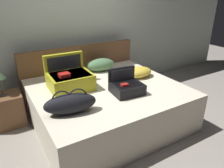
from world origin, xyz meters
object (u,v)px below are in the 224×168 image
object	(u,v)px
duffel_bag	(70,103)
bed	(107,104)
hard_case_medium	(127,86)
nightstand	(7,110)
pillow_center_head	(138,72)
pillow_near_headboard	(101,65)
hard_case_large	(70,79)
table_lamp	(0,77)

from	to	relation	value
duffel_bag	bed	bearing A→B (deg)	29.98
hard_case_medium	nightstand	xyz separation A→B (m)	(-1.45, 0.98, -0.42)
hard_case_medium	pillow_center_head	xyz separation A→B (m)	(0.50, 0.40, -0.01)
pillow_near_headboard	pillow_center_head	xyz separation A→B (m)	(0.38, -0.57, -0.03)
bed	pillow_near_headboard	xyz separation A→B (m)	(0.25, 0.67, 0.39)
hard_case_medium	duffel_bag	distance (m)	0.85
bed	pillow_center_head	xyz separation A→B (m)	(0.63, 0.10, 0.37)
pillow_center_head	hard_case_large	bearing A→B (deg)	172.32
bed	pillow_center_head	size ratio (longest dim) A/B	4.36
nightstand	table_lamp	bearing A→B (deg)	0.00
nightstand	pillow_center_head	bearing A→B (deg)	-16.61
hard_case_large	bed	bearing A→B (deg)	-26.36
hard_case_large	nightstand	bearing A→B (deg)	154.33
bed	hard_case_large	distance (m)	0.68
pillow_center_head	table_lamp	xyz separation A→B (m)	(-1.95, 0.58, 0.12)
hard_case_medium	pillow_near_headboard	size ratio (longest dim) A/B	0.86
hard_case_medium	pillow_near_headboard	xyz separation A→B (m)	(0.12, 0.97, 0.01)
hard_case_large	pillow_center_head	bearing A→B (deg)	-6.31
duffel_bag	pillow_center_head	world-z (taller)	duffel_bag
nightstand	table_lamp	size ratio (longest dim) A/B	1.32
nightstand	pillow_near_headboard	bearing A→B (deg)	-0.25
hard_case_medium	table_lamp	xyz separation A→B (m)	(-1.45, 0.98, 0.10)
hard_case_medium	pillow_center_head	bearing A→B (deg)	43.73
table_lamp	pillow_near_headboard	bearing A→B (deg)	-0.25
hard_case_large	table_lamp	xyz separation A→B (m)	(-0.85, 0.43, 0.06)
hard_case_medium	nightstand	world-z (taller)	hard_case_medium
hard_case_large	pillow_near_headboard	world-z (taller)	hard_case_large
pillow_center_head	table_lamp	size ratio (longest dim) A/B	1.29
pillow_center_head	table_lamp	bearing A→B (deg)	163.39
pillow_near_headboard	table_lamp	world-z (taller)	table_lamp
nightstand	bed	bearing A→B (deg)	-27.28
bed	duffel_bag	xyz separation A→B (m)	(-0.71, -0.41, 0.41)
duffel_bag	table_lamp	bearing A→B (deg)	119.19
pillow_near_headboard	nightstand	distance (m)	1.63
hard_case_medium	nightstand	size ratio (longest dim) A/B	0.89
pillow_center_head	bed	bearing A→B (deg)	-171.15
pillow_near_headboard	bed	bearing A→B (deg)	-110.73
hard_case_large	table_lamp	distance (m)	0.95
bed	duffel_bag	world-z (taller)	duffel_bag
bed	pillow_near_headboard	world-z (taller)	pillow_near_headboard
pillow_near_headboard	table_lamp	bearing A→B (deg)	179.75
bed	nightstand	xyz separation A→B (m)	(-1.32, 0.68, -0.04)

